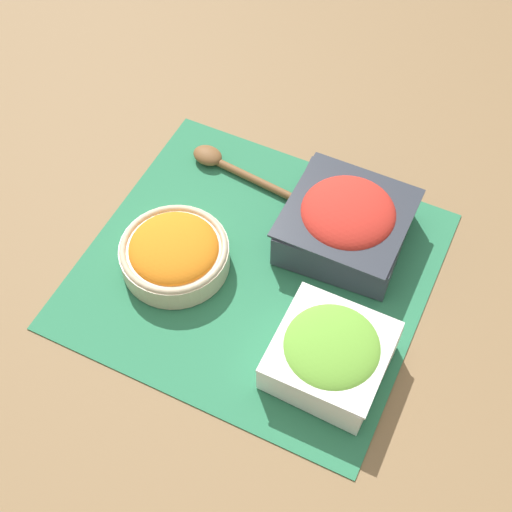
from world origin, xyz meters
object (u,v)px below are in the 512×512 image
(lettuce_bowl, at_px, (330,354))
(carrot_bowl, at_px, (174,252))
(wooden_spoon, at_px, (231,167))
(tomato_bowl, at_px, (347,221))

(lettuce_bowl, height_order, carrot_bowl, lettuce_bowl)
(lettuce_bowl, distance_m, wooden_spoon, 0.36)
(lettuce_bowl, relative_size, carrot_bowl, 0.93)
(tomato_bowl, relative_size, wooden_spoon, 0.80)
(lettuce_bowl, bearing_deg, carrot_bowl, 167.68)
(carrot_bowl, xyz_separation_m, wooden_spoon, (-0.01, 0.19, -0.02))
(carrot_bowl, height_order, wooden_spoon, carrot_bowl)
(carrot_bowl, distance_m, wooden_spoon, 0.19)
(tomato_bowl, height_order, wooden_spoon, tomato_bowl)
(lettuce_bowl, bearing_deg, tomato_bowl, 106.09)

